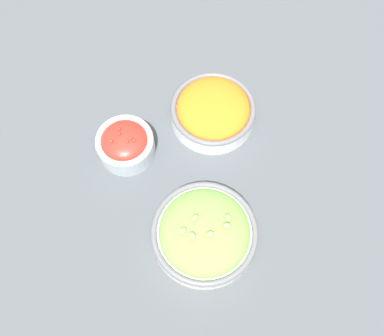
% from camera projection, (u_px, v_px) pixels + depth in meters
% --- Properties ---
extents(ground_plane, '(3.00, 3.00, 0.00)m').
position_uv_depth(ground_plane, '(192.00, 174.00, 0.87)').
color(ground_plane, '#4C5156').
extents(bowl_carrots, '(0.18, 0.18, 0.07)m').
position_uv_depth(bowl_carrots, '(213.00, 110.00, 0.89)').
color(bowl_carrots, white).
rests_on(bowl_carrots, ground_plane).
extents(bowl_lettuce, '(0.20, 0.20, 0.07)m').
position_uv_depth(bowl_lettuce, '(204.00, 233.00, 0.79)').
color(bowl_lettuce, silver).
rests_on(bowl_lettuce, ground_plane).
extents(bowl_cherry_tomatoes, '(0.12, 0.12, 0.07)m').
position_uv_depth(bowl_cherry_tomatoes, '(125.00, 144.00, 0.86)').
color(bowl_cherry_tomatoes, '#B2C1CC').
rests_on(bowl_cherry_tomatoes, ground_plane).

